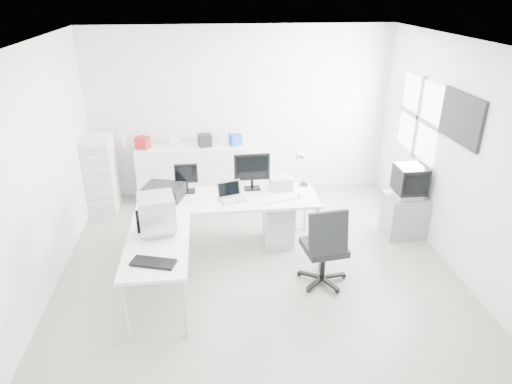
{
  "coord_description": "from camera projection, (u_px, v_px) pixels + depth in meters",
  "views": [
    {
      "loc": [
        -0.57,
        -4.93,
        3.38
      ],
      "look_at": [
        0.0,
        0.2,
        1.0
      ],
      "focal_mm": 32.0,
      "sensor_mm": 36.0,
      "label": 1
    }
  ],
  "objects": [
    {
      "name": "floor",
      "position": [
        258.0,
        268.0,
        5.92
      ],
      "size": [
        5.0,
        5.0,
        0.01
      ],
      "primitive_type": "cube",
      "color": "#B1AA9E",
      "rests_on": "ground"
    },
    {
      "name": "ceiling",
      "position": [
        258.0,
        43.0,
        4.75
      ],
      "size": [
        5.0,
        5.0,
        0.01
      ],
      "primitive_type": "cube",
      "color": "white",
      "rests_on": "back_wall"
    },
    {
      "name": "back_wall",
      "position": [
        241.0,
        113.0,
        7.59
      ],
      "size": [
        5.0,
        0.02,
        2.8
      ],
      "primitive_type": "cube",
      "color": "silver",
      "rests_on": "floor"
    },
    {
      "name": "left_wall",
      "position": [
        36.0,
        177.0,
        5.09
      ],
      "size": [
        0.02,
        5.0,
        2.8
      ],
      "primitive_type": "cube",
      "color": "silver",
      "rests_on": "floor"
    },
    {
      "name": "right_wall",
      "position": [
        460.0,
        160.0,
        5.59
      ],
      "size": [
        0.02,
        5.0,
        2.8
      ],
      "primitive_type": "cube",
      "color": "silver",
      "rests_on": "floor"
    },
    {
      "name": "window",
      "position": [
        419.0,
        118.0,
        6.59
      ],
      "size": [
        0.02,
        1.2,
        1.1
      ],
      "primitive_type": null,
      "color": "white",
      "rests_on": "right_wall"
    },
    {
      "name": "wall_picture",
      "position": [
        461.0,
        118.0,
        5.47
      ],
      "size": [
        0.04,
        0.9,
        0.6
      ],
      "primitive_type": null,
      "color": "black",
      "rests_on": "right_wall"
    },
    {
      "name": "main_desk",
      "position": [
        229.0,
        222.0,
        6.28
      ],
      "size": [
        2.4,
        0.8,
        0.75
      ],
      "primitive_type": null,
      "color": "white",
      "rests_on": "floor"
    },
    {
      "name": "side_desk",
      "position": [
        160.0,
        272.0,
        5.2
      ],
      "size": [
        0.7,
        1.4,
        0.75
      ],
      "primitive_type": null,
      "color": "white",
      "rests_on": "floor"
    },
    {
      "name": "drawer_pedestal",
      "position": [
        278.0,
        223.0,
        6.42
      ],
      "size": [
        0.4,
        0.5,
        0.6
      ],
      "primitive_type": "cube",
      "color": "white",
      "rests_on": "floor"
    },
    {
      "name": "inkjet_printer",
      "position": [
        164.0,
        191.0,
        6.09
      ],
      "size": [
        0.59,
        0.52,
        0.18
      ],
      "primitive_type": "cube",
      "rotation": [
        0.0,
        0.0,
        -0.32
      ],
      "color": "black",
      "rests_on": "main_desk"
    },
    {
      "name": "lcd_monitor_small",
      "position": [
        186.0,
        179.0,
        6.21
      ],
      "size": [
        0.31,
        0.18,
        0.39
      ],
      "primitive_type": null,
      "rotation": [
        0.0,
        0.0,
        0.01
      ],
      "color": "black",
      "rests_on": "main_desk"
    },
    {
      "name": "lcd_monitor_large",
      "position": [
        252.0,
        172.0,
        6.27
      ],
      "size": [
        0.5,
        0.21,
        0.51
      ],
      "primitive_type": null,
      "rotation": [
        0.0,
        0.0,
        0.02
      ],
      "color": "black",
      "rests_on": "main_desk"
    },
    {
      "name": "laptop",
      "position": [
        232.0,
        194.0,
        5.99
      ],
      "size": [
        0.39,
        0.4,
        0.21
      ],
      "primitive_type": null,
      "rotation": [
        0.0,
        0.0,
        0.3
      ],
      "color": "#B7B7BA",
      "rests_on": "main_desk"
    },
    {
      "name": "white_keyboard",
      "position": [
        278.0,
        199.0,
        6.05
      ],
      "size": [
        0.49,
        0.29,
        0.02
      ],
      "primitive_type": "cube",
      "rotation": [
        0.0,
        0.0,
        0.34
      ],
      "color": "white",
      "rests_on": "main_desk"
    },
    {
      "name": "white_mouse",
      "position": [
        299.0,
        195.0,
        6.11
      ],
      "size": [
        0.06,
        0.06,
        0.06
      ],
      "primitive_type": "sphere",
      "color": "white",
      "rests_on": "main_desk"
    },
    {
      "name": "laser_printer",
      "position": [
        281.0,
        183.0,
        6.36
      ],
      "size": [
        0.32,
        0.27,
        0.18
      ],
      "primitive_type": "cube",
      "rotation": [
        0.0,
        0.0,
        0.02
      ],
      "color": "#B0B0B0",
      "rests_on": "main_desk"
    },
    {
      "name": "desk_lamp",
      "position": [
        305.0,
        171.0,
        6.41
      ],
      "size": [
        0.16,
        0.16,
        0.43
      ],
      "primitive_type": null,
      "rotation": [
        0.0,
        0.0,
        0.14
      ],
      "color": "silver",
      "rests_on": "main_desk"
    },
    {
      "name": "crt_monitor",
      "position": [
        157.0,
        214.0,
        5.17
      ],
      "size": [
        0.48,
        0.48,
        0.47
      ],
      "primitive_type": null,
      "rotation": [
        0.0,
        0.0,
        0.17
      ],
      "color": "#B7B7BA",
      "rests_on": "side_desk"
    },
    {
      "name": "black_keyboard",
      "position": [
        153.0,
        263.0,
        4.67
      ],
      "size": [
        0.49,
        0.31,
        0.03
      ],
      "primitive_type": "cube",
      "rotation": [
        0.0,
        0.0,
        -0.3
      ],
      "color": "black",
      "rests_on": "side_desk"
    },
    {
      "name": "office_chair",
      "position": [
        324.0,
        244.0,
        5.44
      ],
      "size": [
        0.7,
        0.7,
        1.08
      ],
      "primitive_type": null,
      "rotation": [
        0.0,
        0.0,
        0.13
      ],
      "color": "#232527",
      "rests_on": "floor"
    },
    {
      "name": "tv_cabinet",
      "position": [
        405.0,
        215.0,
        6.61
      ],
      "size": [
        0.56,
        0.46,
        0.61
      ],
      "primitive_type": "cube",
      "color": "gray",
      "rests_on": "floor"
    },
    {
      "name": "crt_tv",
      "position": [
        410.0,
        182.0,
        6.38
      ],
      "size": [
        0.5,
        0.48,
        0.45
      ],
      "primitive_type": null,
      "color": "black",
      "rests_on": "tv_cabinet"
    },
    {
      "name": "sideboard",
      "position": [
        194.0,
        173.0,
        7.67
      ],
      "size": [
        1.86,
        0.47,
        0.93
      ],
      "primitive_type": "cube",
      "color": "white",
      "rests_on": "floor"
    },
    {
      "name": "clutter_box_a",
      "position": [
        143.0,
        143.0,
        7.35
      ],
      "size": [
        0.24,
        0.23,
        0.19
      ],
      "primitive_type": "cube",
      "rotation": [
        0.0,
        0.0,
        -0.37
      ],
      "color": "#A21717",
      "rests_on": "sideboard"
    },
    {
      "name": "clutter_box_b",
      "position": [
        174.0,
        143.0,
        7.42
      ],
      "size": [
        0.14,
        0.13,
        0.13
      ],
      "primitive_type": "cube",
      "rotation": [
        0.0,
        0.0,
        -0.14
      ],
      "color": "white",
      "rests_on": "sideboard"
    },
    {
      "name": "clutter_box_c",
      "position": [
        205.0,
        140.0,
        7.45
      ],
      "size": [
        0.24,
        0.22,
        0.2
      ],
      "primitive_type": "cube",
      "rotation": [
        0.0,
        0.0,
        0.23
      ],
      "color": "black",
      "rests_on": "sideboard"
    },
    {
      "name": "clutter_box_d",
      "position": [
        235.0,
        140.0,
        7.51
      ],
      "size": [
        0.23,
        0.22,
        0.18
      ],
      "primitive_type": "cube",
      "rotation": [
        0.0,
        0.0,
        0.39
      ],
      "color": "#1847AE",
      "rests_on": "sideboard"
    },
    {
      "name": "clutter_bottle",
      "position": [
        124.0,
        142.0,
        7.35
      ],
      "size": [
        0.07,
        0.07,
        0.22
      ],
      "primitive_type": "cylinder",
      "color": "white",
      "rests_on": "sideboard"
    },
    {
      "name": "filing_cabinet",
      "position": [
        101.0,
        174.0,
        7.26
      ],
      "size": [
        0.43,
        0.51,
        1.21
      ],
      "primitive_type": "cube",
      "color": "white",
      "rests_on": "floor"
    }
  ]
}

